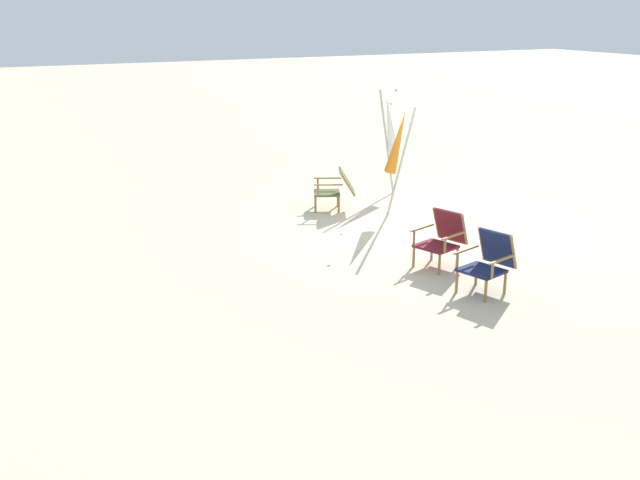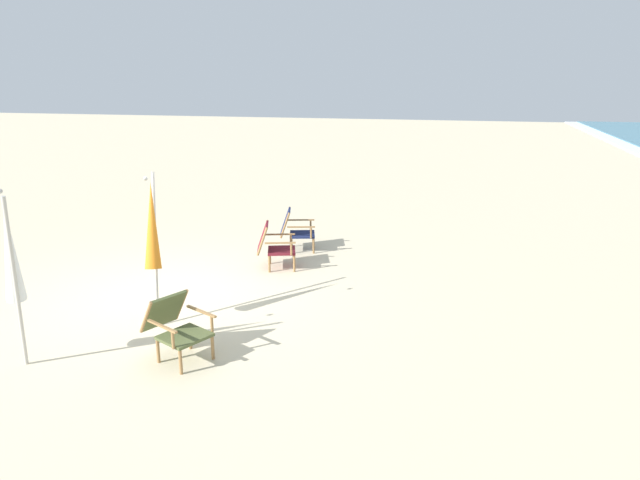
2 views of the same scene
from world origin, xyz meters
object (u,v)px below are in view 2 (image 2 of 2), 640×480
at_px(beach_chair_front_left, 175,324).
at_px(umbrella_furled_white, 11,255).
at_px(beach_chair_back_left, 273,245).
at_px(umbrella_furled_orange, 152,227).
at_px(beach_chair_back_right, 295,229).

distance_m(beach_chair_front_left, umbrella_furled_white, 1.95).
bearing_deg(beach_chair_back_left, umbrella_furled_white, -21.26).
bearing_deg(beach_chair_back_left, beach_chair_front_left, -0.93).
distance_m(beach_chair_back_left, umbrella_furled_white, 4.56).
xyz_separation_m(beach_chair_back_left, umbrella_furled_orange, (2.56, -0.81, 0.92)).
relative_size(beach_chair_back_right, umbrella_furled_white, 0.39).
relative_size(beach_chair_front_left, beach_chair_back_left, 1.15).
distance_m(beach_chair_back_right, beach_chair_back_left, 1.14).
relative_size(umbrella_furled_orange, umbrella_furled_white, 0.98).
relative_size(beach_chair_front_left, umbrella_furled_orange, 0.46).
xyz_separation_m(beach_chair_front_left, umbrella_furled_white, (0.68, -1.56, 0.96)).
xyz_separation_m(umbrella_furled_orange, umbrella_furled_white, (1.59, -0.81, 0.03)).
distance_m(beach_chair_back_right, umbrella_furled_white, 5.63).
height_order(beach_chair_back_right, umbrella_furled_white, umbrella_furled_white).
bearing_deg(umbrella_furled_white, beach_chair_front_left, 113.49).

